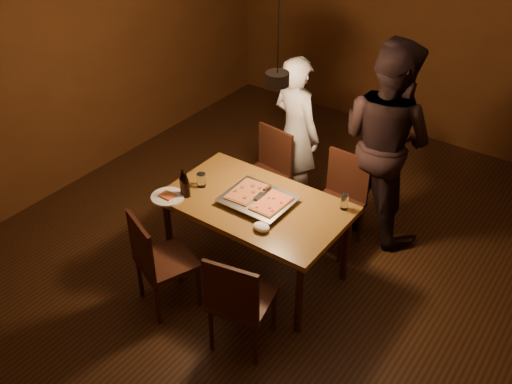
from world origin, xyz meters
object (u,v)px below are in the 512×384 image
Objects in this scene: chair_far_left at (268,165)px; plate_slice at (168,197)px; beer_bottle_a at (183,183)px; diner_white at (296,133)px; pizza_tray at (258,200)px; dining_table at (256,209)px; chair_near_left at (156,255)px; chair_near_right at (238,296)px; chair_far_right at (341,193)px; beer_bottle_b at (186,185)px; diner_dark at (386,141)px; pendant_lamp at (277,78)px.

plate_slice is (-0.19, -1.19, 0.22)m from chair_far_left.
chair_far_left is 1.98× the size of beer_bottle_a.
plate_slice is at bearing 92.99° from diner_white.
pizza_tray is at bearing 25.18° from beer_bottle_a.
beer_bottle_a is 0.18m from plate_slice.
diner_white reaches higher than plate_slice.
pizza_tray is 2.24× the size of beer_bottle_a.
dining_table is at bearing 120.59° from diner_white.
dining_table is 0.10m from pizza_tray.
chair_near_left is 0.93m from pizza_tray.
chair_near_left is 0.79m from chair_near_right.
chair_far_right is 0.89× the size of chair_near_left.
pizza_tray is at bearing 84.12° from chair_near_left.
chair_near_right is at bearing -21.30° from plate_slice.
beer_bottle_b reaches higher than chair_far_left.
chair_far_right is 1.78m from chair_near_left.
diner_dark is at bearing 54.26° from beer_bottle_b.
chair_near_left is 2.26m from diner_dark.
beer_bottle_b is at bearing -156.84° from pizza_tray.
chair_far_left is 1.22m from plate_slice.
chair_far_right is 0.61m from diner_dark.
chair_far_left reaches higher than dining_table.
plate_slice is at bearing 88.68° from chair_far_left.
beer_bottle_a is at bearing 68.57° from diner_dark.
chair_near_right is at bearing 125.62° from chair_far_left.
chair_near_right is at bearing 22.99° from chair_near_left.
pizza_tray is 0.60m from beer_bottle_b.
diner_dark is 1.38m from pendant_lamp.
beer_bottle_b is at bearing 69.38° from diner_dark.
chair_near_left is at bearing 168.90° from chair_near_right.
diner_dark is (0.53, 1.22, 0.18)m from pizza_tray.
pendant_lamp is (0.42, 1.03, 1.22)m from chair_near_left.
diner_dark reaches higher than chair_far_left.
pendant_lamp is at bearing 41.56° from beer_bottle_a.
pendant_lamp reaches higher than chair_far_right.
beer_bottle_a reaches higher than chair_near_left.
dining_table is at bearing 85.23° from chair_near_left.
dining_table is 3.00× the size of chair_near_right.
chair_near_right is at bearing -69.85° from pendant_lamp.
plate_slice is at bearing -149.33° from dining_table.
beer_bottle_a is (-0.54, -0.27, 0.20)m from dining_table.
chair_far_left is at bearing 118.46° from dining_table.
chair_near_right is 2.06m from diner_white.
beer_bottle_a is (-0.94, 0.51, 0.34)m from chair_near_right.
pendant_lamp reaches higher than diner_dark.
diner_white is at bearing 106.53° from dining_table.
plate_slice is at bearing -153.54° from pizza_tray.
dining_table is 3.09× the size of chair_far_right.
beer_bottle_b is (-0.51, -0.27, 0.19)m from dining_table.
beer_bottle_a is 1.10× the size of beer_bottle_b.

